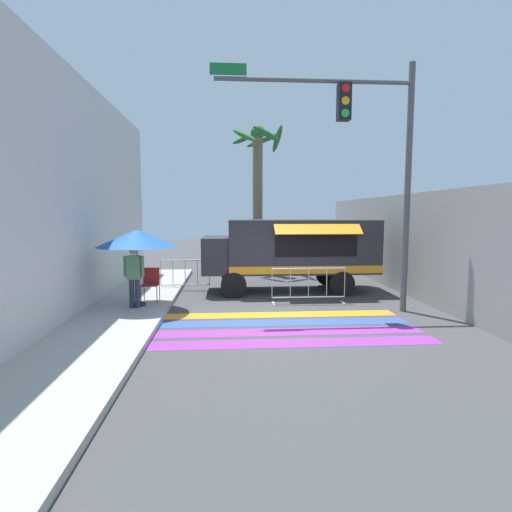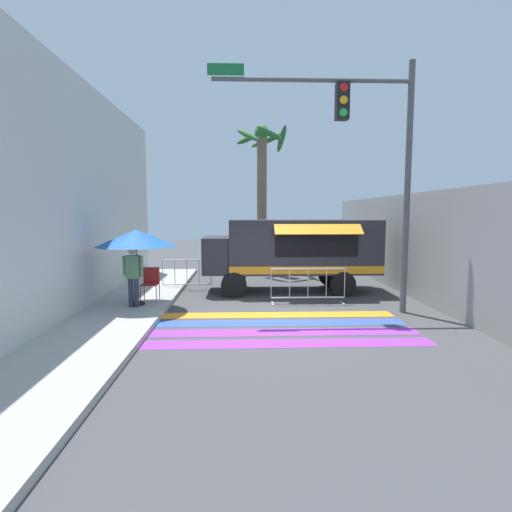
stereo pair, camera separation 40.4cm
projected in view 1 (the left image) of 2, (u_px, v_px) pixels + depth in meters
ground_plane at (272, 318)px, 10.00m from camera, size 60.00×60.00×0.00m
sidewalk_left at (72, 319)px, 9.65m from camera, size 4.40×16.00×0.13m
building_left_facade at (63, 194)px, 9.33m from camera, size 0.25×16.00×6.12m
concrete_wall_right at (403, 244)px, 13.14m from camera, size 0.20×16.00×3.22m
crosswalk_painted at (277, 327)px, 9.14m from camera, size 6.40×2.84×0.01m
food_truck at (288, 248)px, 13.29m from camera, size 5.69×2.50×2.39m
traffic_signal_pole at (370, 145)px, 10.15m from camera, size 5.16×0.29×6.39m
patio_umbrella at (137, 238)px, 10.55m from camera, size 2.11×2.11×2.04m
folding_chair at (151, 281)px, 11.23m from camera, size 0.46×0.46×0.94m
vendor_person at (134, 273)px, 10.39m from camera, size 0.53×0.21×1.62m
barricade_front at (309, 286)px, 11.52m from camera, size 2.15×0.44×1.05m
barricade_side at (185, 276)px, 13.53m from camera, size 1.66×0.44×1.05m
palm_tree at (258, 179)px, 17.14m from camera, size 2.34×2.36×6.33m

